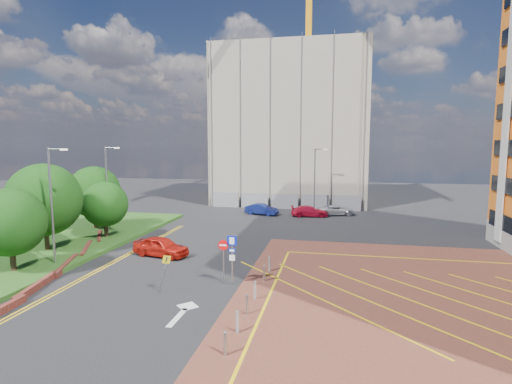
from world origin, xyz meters
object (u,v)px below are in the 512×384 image
(tree_a, at_px, (10,222))
(car_silver_back, at_px, (336,210))
(sign_cluster, at_px, (229,253))
(lamp_left_far, at_px, (107,185))
(car_red_left, at_px, (161,246))
(lamp_left_near, at_px, (52,201))
(tree_b, at_px, (44,200))
(car_red_back, at_px, (309,211))
(tree_d, at_px, (94,192))
(car_blue_back, at_px, (262,209))
(lamp_back, at_px, (315,178))
(warning_sign, at_px, (165,269))
(tree_c, at_px, (105,204))

(tree_a, height_order, car_silver_back, tree_a)
(car_silver_back, bearing_deg, sign_cluster, 149.65)
(lamp_left_far, distance_m, car_red_left, 10.72)
(tree_a, bearing_deg, lamp_left_near, 51.70)
(lamp_left_near, distance_m, car_silver_back, 31.46)
(tree_b, xyz_separation_m, sign_cluster, (15.80, -4.02, -2.28))
(tree_a, distance_m, lamp_left_near, 2.80)
(lamp_left_far, xyz_separation_m, car_red_back, (18.03, 13.08, -4.03))
(tree_d, distance_m, car_silver_back, 27.12)
(tree_b, height_order, car_blue_back, tree_b)
(tree_a, height_order, tree_d, tree_d)
(car_red_back, bearing_deg, lamp_back, -15.70)
(lamp_left_near, distance_m, lamp_back, 30.80)
(sign_cluster, relative_size, car_red_left, 0.73)
(lamp_left_far, bearing_deg, lamp_back, 40.86)
(lamp_back, xyz_separation_m, car_blue_back, (-6.22, -2.84, -3.69))
(car_red_left, bearing_deg, lamp_back, -12.90)
(warning_sign, xyz_separation_m, car_red_back, (6.54, 26.18, -0.80))
(tree_a, distance_m, car_red_back, 30.78)
(tree_b, height_order, tree_d, tree_b)
(car_blue_back, relative_size, car_silver_back, 0.92)
(tree_d, relative_size, warning_sign, 2.70)
(tree_d, xyz_separation_m, car_blue_back, (14.36, 12.16, -3.20))
(lamp_back, distance_m, warning_sign, 30.07)
(car_silver_back, bearing_deg, lamp_left_near, 125.86)
(tree_b, bearing_deg, car_red_left, 6.39)
(tree_a, xyz_separation_m, car_blue_back, (11.86, 25.16, -2.84))
(car_blue_back, xyz_separation_m, car_red_back, (5.75, -0.08, -0.03))
(tree_b, relative_size, car_blue_back, 1.67)
(tree_b, bearing_deg, sign_cluster, -14.26)
(lamp_back, height_order, sign_cluster, lamp_back)
(tree_b, distance_m, car_blue_back, 24.44)
(lamp_left_far, bearing_deg, tree_b, -98.77)
(car_red_left, height_order, car_silver_back, car_red_left)
(lamp_left_near, bearing_deg, lamp_back, 57.60)
(car_red_left, bearing_deg, tree_a, 141.11)
(lamp_back, height_order, car_silver_back, lamp_back)
(car_red_left, bearing_deg, car_red_back, -15.12)
(tree_a, xyz_separation_m, tree_c, (0.50, 10.00, -0.31))
(tree_b, relative_size, lamp_left_far, 0.84)
(tree_c, distance_m, sign_cluster, 16.53)
(tree_d, xyz_separation_m, lamp_left_near, (4.08, -11.00, 0.79))
(tree_b, height_order, car_silver_back, tree_b)
(lamp_left_far, relative_size, car_blue_back, 1.98)
(lamp_left_far, xyz_separation_m, car_blue_back, (12.28, 13.16, -3.99))
(tree_b, bearing_deg, lamp_back, 49.59)
(tree_d, bearing_deg, car_blue_back, 40.25)
(car_blue_back, bearing_deg, tree_d, 144.70)
(tree_d, bearing_deg, tree_a, -79.11)
(sign_cluster, bearing_deg, warning_sign, -147.17)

